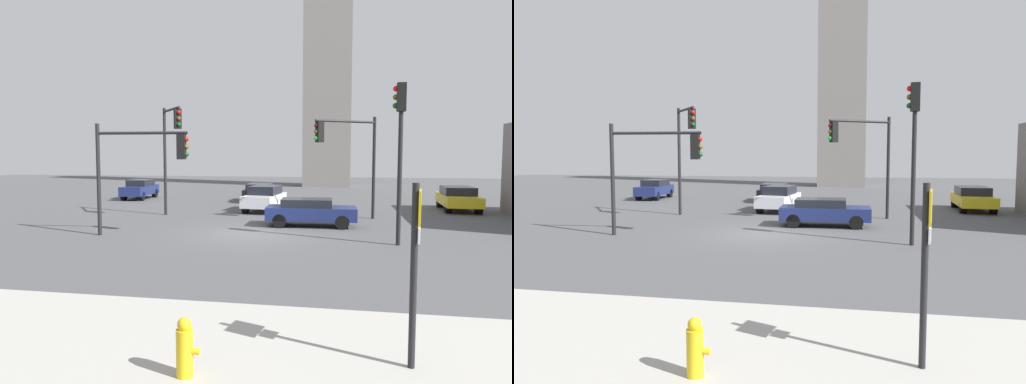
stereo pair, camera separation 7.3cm
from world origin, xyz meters
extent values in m
plane|color=#4C4C4F|center=(0.00, 0.00, 0.00)|extent=(105.13, 105.13, 0.00)
cube|color=#A8A59E|center=(0.00, -11.56, 0.07)|extent=(33.11, 4.46, 0.15)
cylinder|color=black|center=(4.68, -11.71, 1.50)|extent=(0.10, 0.10, 2.70)
cube|color=gold|center=(4.74, -11.72, 2.50)|extent=(0.12, 0.55, 0.49)
cube|color=white|center=(4.74, -11.72, 2.11)|extent=(0.09, 0.32, 0.22)
cylinder|color=black|center=(5.30, 5.69, 2.61)|extent=(0.16, 0.16, 5.22)
cylinder|color=black|center=(3.85, 4.73, 4.94)|extent=(2.97, 2.02, 0.12)
cube|color=black|center=(2.61, 3.91, 4.39)|extent=(0.44, 0.44, 1.00)
sphere|color=#4C0F0C|center=(2.44, 3.80, 4.69)|extent=(0.20, 0.20, 0.20)
sphere|color=#594714|center=(2.44, 3.80, 4.39)|extent=(0.20, 0.20, 0.20)
sphere|color=green|center=(2.44, 3.80, 4.09)|extent=(0.20, 0.20, 0.20)
cylinder|color=black|center=(5.71, -1.42, 2.91)|extent=(0.16, 0.16, 5.81)
cube|color=black|center=(5.71, -1.42, 5.31)|extent=(0.33, 0.33, 1.00)
sphere|color=red|center=(5.51, -1.41, 5.61)|extent=(0.20, 0.20, 0.20)
sphere|color=#594714|center=(5.51, -1.41, 5.31)|extent=(0.20, 0.20, 0.20)
sphere|color=#14471E|center=(5.51, -1.41, 5.01)|extent=(0.20, 0.20, 0.20)
cylinder|color=black|center=(-6.04, -1.42, 2.27)|extent=(0.16, 0.16, 4.53)
cylinder|color=black|center=(-4.19, -1.27, 4.15)|extent=(3.71, 0.41, 0.12)
cube|color=black|center=(-2.59, -1.14, 3.60)|extent=(0.34, 0.34, 1.00)
sphere|color=red|center=(-2.39, -1.13, 3.90)|extent=(0.20, 0.20, 0.20)
sphere|color=#594714|center=(-2.39, -1.13, 3.60)|extent=(0.20, 0.20, 0.20)
sphere|color=#14471E|center=(-2.39, -1.13, 3.30)|extent=(0.20, 0.20, 0.20)
cylinder|color=black|center=(-5.85, 5.25, 2.91)|extent=(0.16, 0.16, 5.83)
cylinder|color=black|center=(-5.04, 4.21, 5.64)|extent=(1.70, 2.15, 0.12)
cube|color=black|center=(-4.39, 3.37, 5.09)|extent=(0.45, 0.45, 1.00)
sphere|color=red|center=(-4.27, 3.21, 5.39)|extent=(0.20, 0.20, 0.20)
sphere|color=#594714|center=(-4.27, 3.21, 5.09)|extent=(0.20, 0.20, 0.20)
sphere|color=#14471E|center=(-4.27, 3.21, 4.79)|extent=(0.20, 0.20, 0.20)
cylinder|color=gold|center=(1.52, -12.56, 0.49)|extent=(0.24, 0.24, 0.67)
sphere|color=gold|center=(1.52, -12.56, 0.89)|extent=(0.20, 0.20, 0.20)
cylinder|color=gold|center=(1.69, -12.56, 0.52)|extent=(0.10, 0.09, 0.09)
cube|color=black|center=(-2.07, 13.87, 0.60)|extent=(2.00, 4.39, 0.61)
cube|color=black|center=(-2.06, 13.65, 1.07)|extent=(1.72, 2.48, 0.41)
cylinder|color=black|center=(-2.88, 15.32, 0.29)|extent=(0.35, 0.59, 0.58)
cylinder|color=black|center=(-1.34, 15.37, 0.29)|extent=(0.35, 0.59, 0.58)
cylinder|color=black|center=(-2.80, 12.37, 0.29)|extent=(0.35, 0.59, 0.58)
cylinder|color=black|center=(-1.26, 12.41, 0.29)|extent=(0.35, 0.59, 0.58)
cube|color=navy|center=(-11.31, 13.79, 0.66)|extent=(1.90, 4.13, 0.66)
cube|color=black|center=(-11.33, 13.99, 1.20)|extent=(1.59, 2.34, 0.49)
cylinder|color=black|center=(-10.55, 12.46, 0.33)|extent=(0.34, 0.68, 0.67)
cylinder|color=black|center=(-11.91, 12.38, 0.33)|extent=(0.34, 0.68, 0.67)
cylinder|color=black|center=(-10.72, 15.20, 0.33)|extent=(0.34, 0.68, 0.67)
cylinder|color=black|center=(-12.08, 15.12, 0.33)|extent=(0.34, 0.68, 0.67)
cube|color=navy|center=(2.32, 2.54, 0.61)|extent=(4.13, 1.86, 0.59)
cube|color=black|center=(2.11, 2.54, 1.07)|extent=(2.33, 1.60, 0.41)
cylinder|color=black|center=(3.69, 3.30, 0.31)|extent=(0.63, 0.33, 0.63)
cylinder|color=black|center=(3.73, 1.86, 0.31)|extent=(0.63, 0.33, 0.63)
cylinder|color=black|center=(0.91, 3.23, 0.31)|extent=(0.63, 0.33, 0.63)
cylinder|color=black|center=(0.94, 1.79, 0.31)|extent=(0.63, 0.33, 0.63)
cube|color=yellow|center=(10.53, 10.27, 0.64)|extent=(2.17, 4.67, 0.58)
cube|color=black|center=(10.55, 10.50, 1.15)|extent=(1.83, 2.65, 0.52)
cylinder|color=black|center=(11.24, 8.68, 0.35)|extent=(0.38, 0.71, 0.69)
cylinder|color=black|center=(9.66, 8.76, 0.35)|extent=(0.38, 0.71, 0.69)
cylinder|color=black|center=(11.41, 11.79, 0.35)|extent=(0.38, 0.71, 0.69)
cylinder|color=black|center=(9.83, 11.87, 0.35)|extent=(0.38, 0.71, 0.69)
cube|color=silver|center=(-0.76, 7.93, 0.65)|extent=(2.16, 4.24, 0.65)
cube|color=black|center=(-0.74, 8.13, 1.21)|extent=(1.76, 2.43, 0.54)
cylinder|color=black|center=(-0.21, 6.48, 0.33)|extent=(0.38, 0.68, 0.65)
cylinder|color=black|center=(-1.62, 6.63, 0.33)|extent=(0.38, 0.68, 0.65)
cylinder|color=black|center=(0.09, 9.23, 0.33)|extent=(0.38, 0.68, 0.65)
cylinder|color=black|center=(-1.32, 9.39, 0.33)|extent=(0.38, 0.68, 0.65)
cube|color=gray|center=(2.14, 31.74, 17.27)|extent=(4.94, 4.94, 34.54)
camera|label=1|loc=(3.63, -18.43, 3.22)|focal=31.99mm
camera|label=2|loc=(3.70, -18.41, 3.22)|focal=31.99mm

